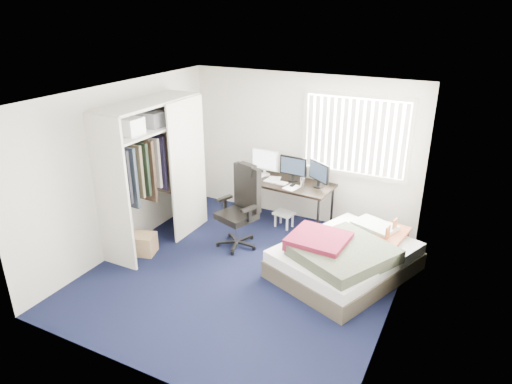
{
  "coord_description": "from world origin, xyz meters",
  "views": [
    {
      "loc": [
        2.63,
        -4.8,
        3.51
      ],
      "look_at": [
        -0.01,
        0.4,
        1.09
      ],
      "focal_mm": 32.0,
      "sensor_mm": 36.0,
      "label": 1
    }
  ],
  "objects_px": {
    "desk": "(288,180)",
    "nightstand": "(391,237)",
    "office_chair": "(241,215)",
    "bed": "(344,257)"
  },
  "relations": [
    {
      "from": "office_chair",
      "to": "bed",
      "type": "distance_m",
      "value": 1.72
    },
    {
      "from": "desk",
      "to": "office_chair",
      "type": "relative_size",
      "value": 1.22
    },
    {
      "from": "desk",
      "to": "nightstand",
      "type": "relative_size",
      "value": 2.05
    },
    {
      "from": "desk",
      "to": "office_chair",
      "type": "distance_m",
      "value": 1.1
    },
    {
      "from": "desk",
      "to": "bed",
      "type": "distance_m",
      "value": 1.83
    },
    {
      "from": "desk",
      "to": "nightstand",
      "type": "xyz_separation_m",
      "value": [
        1.85,
        -0.58,
        -0.35
      ]
    },
    {
      "from": "office_chair",
      "to": "desk",
      "type": "bearing_deg",
      "value": 70.7
    },
    {
      "from": "office_chair",
      "to": "bed",
      "type": "height_order",
      "value": "office_chair"
    },
    {
      "from": "desk",
      "to": "bed",
      "type": "relative_size",
      "value": 0.7
    },
    {
      "from": "office_chair",
      "to": "nightstand",
      "type": "distance_m",
      "value": 2.24
    }
  ]
}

